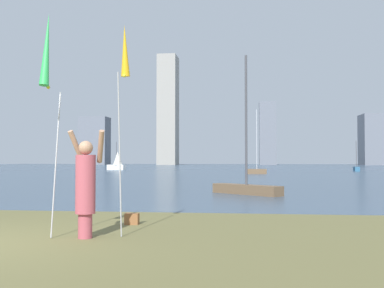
{
  "coord_description": "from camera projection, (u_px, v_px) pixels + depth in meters",
  "views": [
    {
      "loc": [
        4.51,
        -6.77,
        1.34
      ],
      "look_at": [
        1.51,
        18.16,
        2.17
      ],
      "focal_mm": 43.2,
      "sensor_mm": 36.0,
      "label": 1
    }
  ],
  "objects": [
    {
      "name": "sailboat_0",
      "position": [
        356.0,
        169.0,
        51.03
      ],
      "size": [
        0.66,
        1.77,
        3.38
      ],
      "color": "#2D6084",
      "rests_on": "ground"
    },
    {
      "name": "person",
      "position": [
        86.0,
        185.0,
        7.85
      ],
      "size": [
        0.68,
        0.5,
        1.85
      ],
      "rotation": [
        0.0,
        0.0,
        0.14
      ],
      "color": "#B24C59",
      "rests_on": "ground"
    },
    {
      "name": "ground",
      "position": [
        211.0,
        170.0,
        57.77
      ],
      "size": [
        120.0,
        138.0,
        0.12
      ],
      "color": "brown"
    },
    {
      "name": "bag",
      "position": [
        132.0,
        219.0,
        9.47
      ],
      "size": [
        0.28,
        0.18,
        0.23
      ],
      "color": "brown",
      "rests_on": "ground"
    },
    {
      "name": "sailboat_5",
      "position": [
        257.0,
        170.0,
        41.86
      ],
      "size": [
        1.76,
        0.59,
        5.88
      ],
      "color": "brown",
      "rests_on": "ground"
    },
    {
      "name": "kite_flag_left",
      "position": [
        47.0,
        54.0,
        7.67
      ],
      "size": [
        0.16,
        0.76,
        3.79
      ],
      "color": "#B2B2B7",
      "rests_on": "ground"
    },
    {
      "name": "sailboat_7",
      "position": [
        246.0,
        185.0,
        17.61
      ],
      "size": [
        2.71,
        2.53,
        5.34
      ],
      "color": "brown",
      "rests_on": "ground"
    },
    {
      "name": "kite_flag_right",
      "position": [
        125.0,
        58.0,
        8.22
      ],
      "size": [
        0.16,
        0.58,
        3.73
      ],
      "color": "#B2B2B7",
      "rests_on": "ground"
    },
    {
      "name": "sailboat_4",
      "position": [
        117.0,
        162.0,
        58.38
      ],
      "size": [
        2.39,
        1.31,
        3.54
      ],
      "color": "white",
      "rests_on": "ground"
    },
    {
      "name": "skyline_tower_2",
      "position": [
        268.0,
        133.0,
        107.26
      ],
      "size": [
        3.84,
        4.08,
        14.64
      ],
      "color": "slate",
      "rests_on": "ground"
    },
    {
      "name": "skyline_tower_3",
      "position": [
        372.0,
        140.0,
        103.29
      ],
      "size": [
        4.94,
        6.68,
        11.37
      ],
      "color": "slate",
      "rests_on": "ground"
    },
    {
      "name": "skyline_tower_0",
      "position": [
        95.0,
        141.0,
        113.15
      ],
      "size": [
        6.71,
        5.0,
        11.65
      ],
      "color": "slate",
      "rests_on": "ground"
    },
    {
      "name": "skyline_tower_1",
      "position": [
        168.0,
        110.0,
        109.75
      ],
      "size": [
        4.39,
        6.2,
        25.91
      ],
      "color": "gray",
      "rests_on": "ground"
    }
  ]
}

